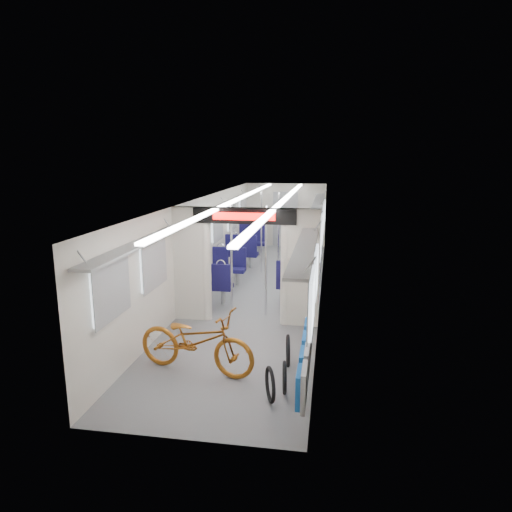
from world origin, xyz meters
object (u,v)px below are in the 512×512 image
Objects in this scene: seat_bay_near_left at (221,272)px; seat_bay_near_right at (300,270)px; stanchion_far_right at (278,235)px; stanchion_near_right at (266,262)px; bike_hoop_b at (285,379)px; bicycle at (196,341)px; seat_bay_far_left at (248,243)px; stanchion_far_left at (261,233)px; bike_hoop_a at (270,386)px; seat_bay_far_right at (307,246)px; stanchion_near_left at (232,260)px; bike_hoop_c at (288,352)px; flip_bench at (306,358)px.

seat_bay_near_right is at bearing 13.29° from seat_bay_near_left.
stanchion_near_right is at bearing -87.89° from stanchion_far_right.
bike_hoop_b is at bearing -66.05° from seat_bay_near_left.
bicycle is 7.67m from seat_bay_far_left.
bicycle is 4.11× the size of bike_hoop_b.
stanchion_far_left is (-1.21, 1.73, 0.60)m from seat_bay_near_right.
bike_hoop_a is 0.22× the size of stanchion_far_left.
bicycle is at bearing -104.45° from stanchion_near_right.
stanchion_far_left is at bearing 101.38° from bike_hoop_b.
bike_hoop_b is 4.93m from seat_bay_near_left.
stanchion_near_right is (1.28, -1.36, 0.62)m from seat_bay_near_left.
stanchion_near_right is 3.59m from stanchion_far_left.
seat_bay_near_right is 3.11m from seat_bay_far_right.
stanchion_near_left is (0.56, -1.33, 0.62)m from seat_bay_near_left.
stanchion_far_left reaches higher than bicycle.
stanchion_near_left is (-1.40, 2.32, 0.92)m from bike_hoop_c.
flip_bench is at bearing -70.31° from bike_hoop_c.
stanchion_near_right is at bearing 99.11° from bike_hoop_a.
seat_bay_near_right reaches higher than seat_bay_near_left.
stanchion_far_right is (1.16, -1.62, 0.59)m from seat_bay_far_left.
bike_hoop_b is 0.91× the size of bike_hoop_c.
seat_bay_near_right is (-0.42, 4.99, -0.03)m from flip_bench.
bike_hoop_c is 0.23× the size of stanchion_near_right.
stanchion_far_right reaches higher than flip_bench.
stanchion_near_right is at bearing 102.83° from bike_hoop_b.
bike_hoop_a is at bearing -77.63° from seat_bay_far_left.
stanchion_near_right reaches higher than seat_bay_near_right.
bicycle is 3.85× the size of bike_hoop_a.
bike_hoop_c reaches higher than bike_hoop_a.
stanchion_far_right is at bearing -22.95° from stanchion_far_left.
seat_bay_near_right is 1.04× the size of seat_bay_far_right.
seat_bay_far_right is 0.88× the size of stanchion_near_right.
seat_bay_near_left is at bearing 133.32° from stanchion_near_right.
seat_bay_near_left is 1.97m from stanchion_near_right.
seat_bay_far_right is at bearing 90.77° from bike_hoop_c.
bike_hoop_c is 7.50m from seat_bay_far_left.
seat_bay_far_right reaches higher than bike_hoop_c.
stanchion_far_left is at bearing 73.20° from seat_bay_near_left.
seat_bay_far_left is at bearing 120.76° from seat_bay_near_right.
stanchion_near_left is 0.72m from stanchion_near_right.
bicycle is at bearing -90.62° from stanchion_far_left.
stanchion_far_left is (-1.34, 6.67, 0.94)m from bike_hoop_b.
bicycle is 1.51m from bike_hoop_b.
seat_bay_near_left is 3.58m from seat_bay_far_left.
bike_hoop_b is at bearing -65.63° from stanchion_near_left.
bike_hoop_a is 0.31m from bike_hoop_b.
seat_bay_near_right is 0.92× the size of stanchion_near_left.
seat_bay_near_right is at bearing 94.80° from flip_bench.
stanchion_far_left is at bearing 157.05° from stanchion_far_right.
seat_bay_near_left reaches higher than flip_bench.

